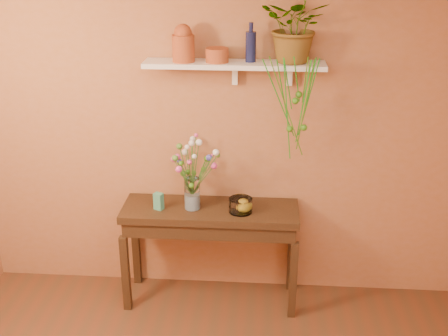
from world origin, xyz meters
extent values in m
cube|color=#A86C4B|center=(0.00, 2.00, 1.35)|extent=(4.00, 0.04, 2.70)
cube|color=#3D2717|center=(-0.12, 1.76, 0.80)|extent=(1.36, 0.44, 0.06)
cube|color=#3D2717|center=(-0.12, 1.76, 0.71)|extent=(1.31, 0.40, 0.12)
cube|color=#3D2717|center=(-0.77, 1.57, 0.33)|extent=(0.06, 0.06, 0.65)
cube|color=#3D2717|center=(0.53, 1.57, 0.33)|extent=(0.06, 0.06, 0.65)
cube|color=#3D2717|center=(-0.77, 1.95, 0.33)|extent=(0.06, 0.06, 0.65)
cube|color=#3D2717|center=(0.53, 1.95, 0.33)|extent=(0.06, 0.06, 0.65)
cube|color=white|center=(0.05, 1.87, 1.92)|extent=(1.30, 0.24, 0.04)
cube|color=white|center=(0.05, 1.97, 1.83)|extent=(0.04, 0.05, 0.15)
cube|color=white|center=(0.45, 1.97, 1.83)|extent=(0.04, 0.05, 0.15)
cylinder|color=#9A481A|center=(-0.31, 1.85, 2.03)|extent=(0.16, 0.16, 0.19)
sphere|color=#9A481A|center=(-0.31, 1.85, 2.14)|extent=(0.13, 0.13, 0.13)
cylinder|color=#9A481A|center=(-0.07, 1.85, 1.99)|extent=(0.17, 0.17, 0.10)
cylinder|color=#12173D|center=(0.16, 1.88, 2.04)|extent=(0.08, 0.08, 0.21)
cylinder|color=#12173D|center=(0.16, 1.88, 2.18)|extent=(0.03, 0.03, 0.06)
imported|color=#377316|center=(0.48, 1.89, 2.19)|extent=(0.55, 0.51, 0.51)
cylinder|color=#377316|center=(0.55, 1.69, 1.78)|extent=(0.04, 0.22, 0.47)
cylinder|color=#1F8E1D|center=(0.58, 1.74, 1.72)|extent=(0.11, 0.20, 0.61)
cylinder|color=#1F8E1D|center=(0.43, 1.72, 1.82)|extent=(0.08, 0.17, 0.40)
cylinder|color=#377316|center=(0.55, 1.69, 1.67)|extent=(0.09, 0.18, 0.70)
cylinder|color=#1F8E1D|center=(0.59, 1.72, 1.84)|extent=(0.05, 0.11, 0.37)
cylinder|color=#1F8E1D|center=(0.39, 1.71, 1.78)|extent=(0.10, 0.27, 0.47)
cylinder|color=#377316|center=(0.55, 1.75, 1.84)|extent=(0.02, 0.13, 0.35)
cylinder|color=#1F8E1D|center=(0.54, 1.70, 1.69)|extent=(0.07, 0.26, 0.66)
cylinder|color=#1F8E1D|center=(0.43, 1.73, 1.63)|extent=(0.09, 0.16, 0.79)
cylinder|color=#377316|center=(0.43, 1.72, 1.65)|extent=(0.27, 0.06, 0.73)
cylinder|color=#1F8E1D|center=(0.49, 1.75, 1.85)|extent=(0.07, 0.13, 0.35)
cylinder|color=#1F8E1D|center=(0.37, 1.69, 1.72)|extent=(0.25, 0.21, 0.60)
sphere|color=#377316|center=(0.46, 1.76, 1.48)|extent=(0.05, 0.05, 0.05)
sphere|color=#377316|center=(0.56, 1.74, 1.50)|extent=(0.05, 0.05, 0.05)
sphere|color=#377316|center=(0.49, 1.73, 1.70)|extent=(0.05, 0.05, 0.05)
sphere|color=#377316|center=(0.51, 1.77, 1.74)|extent=(0.05, 0.05, 0.05)
cylinder|color=white|center=(-0.26, 1.75, 0.95)|extent=(0.12, 0.12, 0.25)
cylinder|color=silver|center=(-0.26, 1.75, 0.89)|extent=(0.11, 0.11, 0.12)
cylinder|color=#386B28|center=(-0.26, 1.72, 1.10)|extent=(0.01, 0.07, 0.28)
sphere|color=#DF4498|center=(-0.26, 1.68, 1.23)|extent=(0.04, 0.04, 0.04)
cylinder|color=#386B28|center=(-0.24, 1.67, 1.14)|extent=(0.05, 0.16, 0.36)
sphere|color=silver|center=(-0.22, 1.59, 1.32)|extent=(0.04, 0.04, 0.04)
cylinder|color=#386B28|center=(-0.22, 1.69, 1.18)|extent=(0.08, 0.13, 0.46)
sphere|color=silver|center=(-0.18, 1.63, 1.41)|extent=(0.05, 0.05, 0.05)
cylinder|color=#386B28|center=(-0.16, 1.67, 1.15)|extent=(0.20, 0.17, 0.40)
sphere|color=silver|center=(-0.06, 1.59, 1.35)|extent=(0.05, 0.05, 0.05)
cylinder|color=#386B28|center=(-0.16, 1.69, 1.13)|extent=(0.21, 0.12, 0.36)
sphere|color=#549633|center=(-0.05, 1.64, 1.31)|extent=(0.04, 0.04, 0.04)
cylinder|color=#386B28|center=(-0.17, 1.75, 1.07)|extent=(0.17, 0.01, 0.23)
sphere|color=#DF4498|center=(-0.09, 1.75, 1.18)|extent=(0.05, 0.05, 0.05)
cylinder|color=#386B28|center=(-0.19, 1.75, 1.10)|extent=(0.14, 0.02, 0.29)
sphere|color=#4948C5|center=(-0.13, 1.75, 1.25)|extent=(0.05, 0.05, 0.05)
cylinder|color=#386B28|center=(-0.18, 1.78, 1.10)|extent=(0.15, 0.08, 0.28)
sphere|color=#DF4498|center=(-0.11, 1.82, 1.23)|extent=(0.03, 0.03, 0.03)
cylinder|color=#386B28|center=(-0.21, 1.81, 1.07)|extent=(0.10, 0.14, 0.23)
sphere|color=#549633|center=(-0.16, 1.88, 1.18)|extent=(0.04, 0.04, 0.04)
cylinder|color=#386B28|center=(-0.21, 1.81, 1.07)|extent=(0.10, 0.14, 0.24)
sphere|color=#377316|center=(-0.16, 1.87, 1.19)|extent=(0.04, 0.04, 0.04)
cylinder|color=#386B28|center=(-0.24, 1.79, 1.18)|extent=(0.04, 0.09, 0.44)
sphere|color=#DF4498|center=(-0.23, 1.82, 1.39)|extent=(0.03, 0.03, 0.03)
cylinder|color=#386B28|center=(-0.26, 1.83, 1.15)|extent=(0.01, 0.17, 0.38)
sphere|color=silver|center=(-0.27, 1.91, 1.33)|extent=(0.05, 0.05, 0.05)
cylinder|color=#386B28|center=(-0.26, 1.79, 1.14)|extent=(0.01, 0.09, 0.37)
sphere|color=silver|center=(-0.26, 1.82, 1.33)|extent=(0.05, 0.05, 0.05)
cylinder|color=#386B28|center=(-0.29, 1.84, 1.09)|extent=(0.07, 0.19, 0.27)
sphere|color=silver|center=(-0.33, 1.93, 1.22)|extent=(0.05, 0.05, 0.05)
cylinder|color=#386B28|center=(-0.31, 1.78, 1.13)|extent=(0.10, 0.07, 0.35)
sphere|color=#549633|center=(-0.36, 1.81, 1.31)|extent=(0.05, 0.05, 0.05)
cylinder|color=#386B28|center=(-0.33, 1.78, 1.08)|extent=(0.15, 0.09, 0.25)
sphere|color=#DF4498|center=(-0.41, 1.82, 1.20)|extent=(0.04, 0.04, 0.04)
cylinder|color=#386B28|center=(-0.30, 1.75, 1.09)|extent=(0.10, 0.02, 0.26)
sphere|color=#4948C5|center=(-0.35, 1.75, 1.21)|extent=(0.04, 0.04, 0.04)
cylinder|color=#386B28|center=(-0.31, 1.74, 1.11)|extent=(0.11, 0.03, 0.30)
sphere|color=#DF4498|center=(-0.36, 1.73, 1.26)|extent=(0.05, 0.05, 0.05)
cylinder|color=#386B28|center=(-0.31, 1.72, 1.11)|extent=(0.12, 0.07, 0.31)
sphere|color=#549633|center=(-0.37, 1.69, 1.26)|extent=(0.05, 0.05, 0.05)
cylinder|color=#386B28|center=(-0.29, 1.70, 1.09)|extent=(0.07, 0.10, 0.28)
sphere|color=#377316|center=(-0.32, 1.66, 1.23)|extent=(0.04, 0.04, 0.04)
cylinder|color=#386B28|center=(-0.30, 1.68, 1.08)|extent=(0.08, 0.14, 0.25)
sphere|color=#DF4498|center=(-0.33, 1.61, 1.20)|extent=(0.05, 0.05, 0.05)
cylinder|color=#386B28|center=(-0.27, 1.70, 1.16)|extent=(0.02, 0.10, 0.41)
sphere|color=silver|center=(-0.27, 1.65, 1.36)|extent=(0.04, 0.04, 0.04)
sphere|color=#377316|center=(-0.18, 1.83, 1.12)|extent=(0.04, 0.04, 0.04)
sphere|color=#377316|center=(-0.25, 1.80, 1.10)|extent=(0.04, 0.04, 0.04)
sphere|color=#377316|center=(-0.25, 1.68, 1.05)|extent=(0.04, 0.04, 0.04)
sphere|color=#377316|center=(-0.30, 1.83, 1.09)|extent=(0.04, 0.04, 0.04)
sphere|color=#377316|center=(-0.33, 1.75, 1.11)|extent=(0.04, 0.04, 0.04)
sphere|color=#377316|center=(-0.33, 1.78, 1.11)|extent=(0.04, 0.04, 0.04)
cylinder|color=white|center=(0.11, 1.71, 0.88)|extent=(0.18, 0.18, 0.11)
cylinder|color=white|center=(0.11, 1.71, 0.83)|extent=(0.18, 0.18, 0.01)
sphere|color=yellow|center=(0.13, 1.73, 0.87)|extent=(0.08, 0.08, 0.08)
cube|color=teal|center=(-0.51, 1.71, 0.89)|extent=(0.08, 0.07, 0.13)
camera|label=1|loc=(0.27, -2.14, 2.78)|focal=45.52mm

